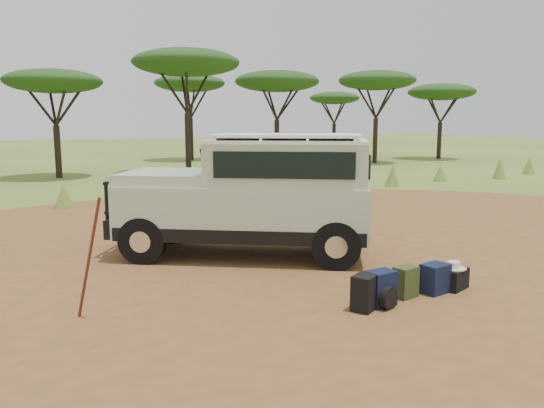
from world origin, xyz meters
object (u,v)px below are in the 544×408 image
backpack_navy (381,288)px  duffel_navy (435,279)px  walking_staff (89,259)px  safari_vehicle (253,198)px  hard_case (453,279)px  backpack_olive (406,282)px  backpack_black (365,293)px

backpack_navy → duffel_navy: size_ratio=1.12×
walking_staff → duffel_navy: (4.68, -1.38, -0.59)m
safari_vehicle → hard_case: (1.74, -3.32, -0.95)m
backpack_navy → backpack_olive: 0.56m
backpack_black → backpack_navy: backpack_navy is taller
safari_vehicle → walking_staff: (-3.34, -1.95, -0.31)m
safari_vehicle → duffel_navy: safari_vehicle is taller
walking_staff → hard_case: 5.30m
backpack_navy → hard_case: backpack_navy is taller
safari_vehicle → duffel_navy: 3.70m
backpack_navy → hard_case: 1.46m
duffel_navy → hard_case: duffel_navy is taller
walking_staff → safari_vehicle: bearing=-9.8°
hard_case → backpack_olive: bearing=159.0°
backpack_black → walking_staff: bearing=128.8°
backpack_black → backpack_navy: size_ratio=0.99×
walking_staff → backpack_olive: bearing=-57.7°
backpack_navy → hard_case: size_ratio=1.09×
safari_vehicle → walking_staff: bearing=-114.3°
backpack_olive → duffel_navy: backpack_olive is taller
backpack_navy → duffel_navy: 1.07m
backpack_navy → hard_case: (1.46, 0.05, -0.09)m
backpack_navy → backpack_olive: backpack_navy is taller
walking_staff → backpack_navy: 3.92m
hard_case → duffel_navy: bearing=163.8°
backpack_black → hard_case: (1.77, 0.08, -0.09)m
safari_vehicle → backpack_olive: safari_vehicle is taller
walking_staff → hard_case: bearing=-55.2°
duffel_navy → backpack_black: bearing=174.9°
walking_staff → backpack_black: walking_staff is taller
safari_vehicle → walking_staff: 3.88m
backpack_olive → hard_case: 0.92m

